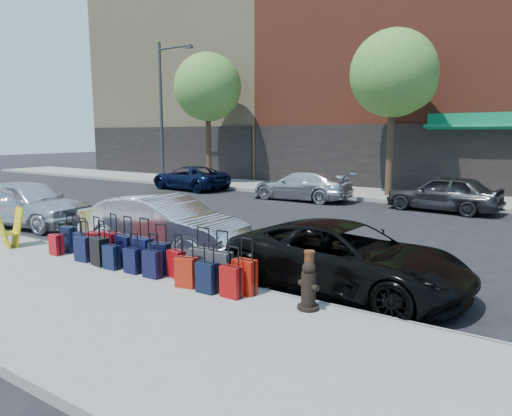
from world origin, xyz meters
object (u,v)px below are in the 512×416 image
Objects in this scene: tree_left at (210,89)px; fire_hydrant at (308,287)px; car_near_1 at (164,225)px; car_near_0 at (29,203)px; car_far_0 at (190,178)px; car_far_2 at (443,193)px; car_near_2 at (346,257)px; streetlight at (163,104)px; bollard at (309,278)px; suitcase_front_5 at (143,254)px; display_rack at (10,228)px; tree_center at (397,76)px; car_far_1 at (302,185)px.

fire_hydrant is (13.65, -14.37, -4.91)m from tree_left.
car_near_0 is at bearing 84.36° from car_near_1.
fire_hydrant is at bearing 53.41° from car_far_0.
tree_left is at bearing -94.21° from car_far_2.
car_near_2 is (4.73, -0.07, -0.08)m from car_near_1.
car_near_2 is (16.56, -12.11, -4.03)m from streetlight.
tree_left reaches higher than fire_hydrant.
car_near_0 is at bearing -76.83° from tree_left.
car_near_0 is (5.91, -11.98, -3.92)m from streetlight.
bollard is (13.62, -14.30, -4.79)m from tree_left.
display_rack is at bearing -172.77° from suitcase_front_5.
fire_hydrant is (3.15, -14.37, -4.91)m from tree_center.
tree_left is 1.67× the size of car_near_0.
car_near_0 reaches higher than car_near_2.
suitcase_front_5 is at bearing -179.52° from bollard.
tree_center is 15.47m from car_near_0.
car_far_0 is 1.10× the size of car_far_2.
tree_center reaches higher than car_near_1.
display_rack is at bearing -7.72° from car_far_1.
tree_center is 1.60× the size of car_near_2.
car_near_2 is at bearing 109.80° from fire_hydrant.
streetlight is 1.85× the size of car_near_1.
car_near_1 is at bearing 94.25° from car_near_2.
car_near_0 is at bearing -63.75° from streetlight.
car_far_1 is at bearing 3.64° from car_near_1.
car_far_2 is (3.33, 11.88, 0.21)m from suitcase_front_5.
display_rack is at bearing -25.02° from car_far_2.
streetlight is 16.73m from car_far_2.
streetlight is 1.84× the size of car_near_0.
car_near_1 is (5.93, -0.06, -0.03)m from car_near_0.
tree_center is 11.30m from car_far_0.
car_near_1 reaches higher than car_far_1.
streetlight is at bearing -177.02° from tree_center.
tree_left is at bearing 126.03° from display_rack.
car_far_0 is at bearing 127.57° from display_rack.
bollard is at bearing 18.30° from display_rack.
car_near_1 is 1.06× the size of car_far_2.
tree_center is 1.78× the size of car_far_2.
bollard is at bearing -113.45° from car_near_1.
car_near_2 reaches higher than bollard.
display_rack is 8.15m from car_near_2.
suitcase_front_5 is (12.83, -13.63, -4.18)m from streetlight.
car_near_2 is (-0.00, 1.50, 0.00)m from bollard.
streetlight is 10.35× the size of fire_hydrant.
streetlight is at bearing 58.98° from car_near_2.
car_far_1 is 5.87m from car_far_2.
car_far_1 is (-3.14, -2.72, -4.76)m from tree_center.
car_near_0 is 10.66m from car_near_2.
tree_left is 10.50m from tree_center.
tree_left reaches higher than bollard.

